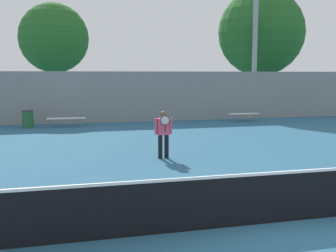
% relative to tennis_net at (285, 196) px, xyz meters
% --- Properties ---
extents(ground_plane, '(100.00, 100.00, 0.00)m').
position_rel_tennis_net_xyz_m(ground_plane, '(0.00, 0.00, -0.49)').
color(ground_plane, '#285B7A').
extents(tennis_net, '(10.99, 0.09, 0.95)m').
position_rel_tennis_net_xyz_m(tennis_net, '(0.00, 0.00, 0.00)').
color(tennis_net, black).
rests_on(tennis_net, ground_plane).
extents(tennis_player, '(0.57, 0.40, 1.53)m').
position_rel_tennis_net_xyz_m(tennis_player, '(-0.90, 5.88, 0.38)').
color(tennis_player, black).
rests_on(tennis_player, ground_plane).
extents(bench_courtside_near, '(1.93, 0.40, 0.47)m').
position_rel_tennis_net_xyz_m(bench_courtside_near, '(-4.02, 14.53, -0.06)').
color(bench_courtside_near, white).
rests_on(bench_courtside_near, ground_plane).
extents(bench_adjacent_court, '(1.78, 0.40, 0.47)m').
position_rel_tennis_net_xyz_m(bench_adjacent_court, '(5.91, 14.53, -0.06)').
color(bench_adjacent_court, white).
rests_on(bench_adjacent_court, ground_plane).
extents(light_pole_far_right, '(0.90, 0.60, 10.62)m').
position_rel_tennis_net_xyz_m(light_pole_far_right, '(7.36, 16.38, 5.41)').
color(light_pole_far_right, '#939399').
rests_on(light_pole_far_right, ground_plane).
extents(trash_bin, '(0.58, 0.58, 0.89)m').
position_rel_tennis_net_xyz_m(trash_bin, '(-5.90, 14.61, -0.04)').
color(trash_bin, '#235B33').
rests_on(trash_bin, ground_plane).
extents(back_fence, '(35.17, 0.06, 2.86)m').
position_rel_tennis_net_xyz_m(back_fence, '(0.00, 15.93, 0.94)').
color(back_fence, gray).
rests_on(back_fence, ground_plane).
extents(tree_green_tall, '(5.93, 5.93, 8.53)m').
position_rel_tennis_net_xyz_m(tree_green_tall, '(9.22, 19.27, 5.07)').
color(tree_green_tall, brown).
rests_on(tree_green_tall, ground_plane).
extents(tree_green_broad, '(4.66, 4.66, 7.46)m').
position_rel_tennis_net_xyz_m(tree_green_broad, '(-4.74, 21.93, 4.62)').
color(tree_green_broad, brown).
rests_on(tree_green_broad, ground_plane).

